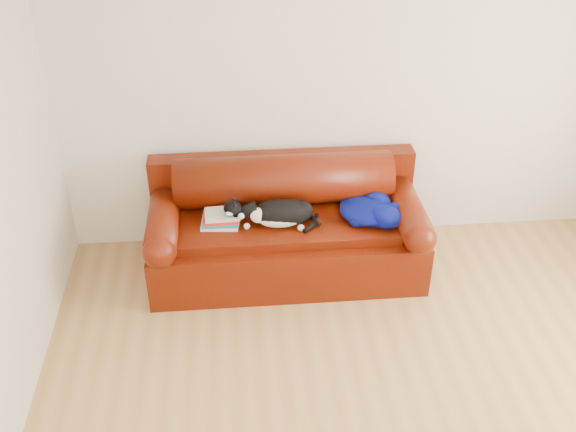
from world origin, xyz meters
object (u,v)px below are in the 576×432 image
sofa_base (286,245)px  cat (281,214)px  book_stack (221,219)px  blanket (370,210)px

sofa_base → cat: 0.37m
book_stack → blanket: 1.13m
cat → book_stack: bearing=175.0°
sofa_base → blanket: blanket is taller
sofa_base → book_stack: book_stack is taller
cat → blanket: size_ratio=1.15×
sofa_base → cat: (-0.05, -0.09, 0.35)m
sofa_base → book_stack: size_ratio=7.10×
book_stack → sofa_base: bearing=6.1°
sofa_base → blanket: (0.63, -0.07, 0.33)m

